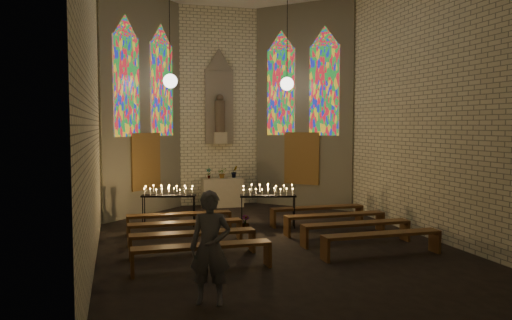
% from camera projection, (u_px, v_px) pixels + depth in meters
% --- Properties ---
extents(floor, '(12.00, 12.00, 0.00)m').
position_uv_depth(floor, '(268.00, 242.00, 12.19)').
color(floor, black).
rests_on(floor, ground).
extents(room, '(8.22, 12.43, 7.00)m').
position_uv_depth(room, '(236.00, 97.00, 15.17)').
color(room, '#F0EBC8').
rests_on(room, ground).
extents(altar, '(1.40, 0.60, 1.00)m').
position_uv_depth(altar, '(222.00, 192.00, 17.39)').
color(altar, beige).
rests_on(altar, ground).
extents(flower_vase_left, '(0.22, 0.19, 0.36)m').
position_uv_depth(flower_vase_left, '(209.00, 173.00, 17.28)').
color(flower_vase_left, '#4C723F').
rests_on(flower_vase_left, altar).
extents(flower_vase_center, '(0.37, 0.34, 0.35)m').
position_uv_depth(flower_vase_center, '(222.00, 173.00, 17.39)').
color(flower_vase_center, '#4C723F').
rests_on(flower_vase_center, altar).
extents(flower_vase_right, '(0.28, 0.25, 0.42)m').
position_uv_depth(flower_vase_right, '(234.00, 172.00, 17.55)').
color(flower_vase_right, '#4C723F').
rests_on(flower_vase_right, altar).
extents(aisle_flower_pot, '(0.25, 0.25, 0.39)m').
position_uv_depth(aisle_flower_pot, '(245.00, 222.00, 13.60)').
color(aisle_flower_pot, '#4C723F').
rests_on(aisle_flower_pot, ground).
extents(votive_stand_left, '(1.55, 0.72, 1.11)m').
position_uv_depth(votive_stand_left, '(169.00, 193.00, 13.98)').
color(votive_stand_left, black).
rests_on(votive_stand_left, ground).
extents(votive_stand_right, '(1.59, 0.72, 1.14)m').
position_uv_depth(votive_stand_right, '(268.00, 193.00, 13.79)').
color(votive_stand_right, black).
rests_on(votive_stand_right, ground).
extents(pew_left_0, '(2.73, 0.39, 0.52)m').
position_uv_depth(pew_left_0, '(180.00, 217.00, 13.18)').
color(pew_left_0, '#543418').
rests_on(pew_left_0, ground).
extents(pew_right_0, '(2.73, 0.39, 0.52)m').
position_uv_depth(pew_right_0, '(317.00, 210.00, 14.24)').
color(pew_right_0, '#543418').
rests_on(pew_right_0, ground).
extents(pew_left_1, '(2.73, 0.39, 0.52)m').
position_uv_depth(pew_left_1, '(186.00, 226.00, 12.02)').
color(pew_left_1, '#543418').
rests_on(pew_left_1, ground).
extents(pew_right_1, '(2.73, 0.39, 0.52)m').
position_uv_depth(pew_right_1, '(335.00, 217.00, 13.08)').
color(pew_right_1, '#543418').
rests_on(pew_right_1, ground).
extents(pew_left_2, '(2.73, 0.39, 0.52)m').
position_uv_depth(pew_left_2, '(193.00, 236.00, 10.87)').
color(pew_left_2, '#543418').
rests_on(pew_left_2, ground).
extents(pew_right_2, '(2.73, 0.39, 0.52)m').
position_uv_depth(pew_right_2, '(356.00, 226.00, 11.93)').
color(pew_right_2, '#543418').
rests_on(pew_right_2, ground).
extents(pew_left_3, '(2.73, 0.39, 0.52)m').
position_uv_depth(pew_left_3, '(202.00, 249.00, 9.72)').
color(pew_left_3, '#543418').
rests_on(pew_left_3, ground).
extents(pew_right_3, '(2.73, 0.39, 0.52)m').
position_uv_depth(pew_right_3, '(382.00, 237.00, 10.78)').
color(pew_right_3, '#543418').
rests_on(pew_right_3, ground).
extents(visitor, '(0.77, 0.65, 1.81)m').
position_uv_depth(visitor, '(210.00, 248.00, 7.90)').
color(visitor, '#50515A').
rests_on(visitor, ground).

